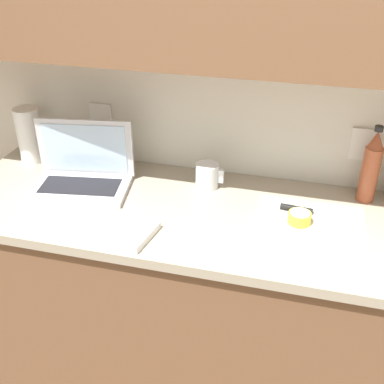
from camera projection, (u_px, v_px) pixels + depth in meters
name	position (u px, v px, depth m)	size (l,w,h in m)	color
wall_back	(318.00, 17.00, 1.48)	(5.20, 0.38, 2.60)	silver
counter_unit	(283.00, 324.00, 1.83)	(2.43, 0.61, 0.94)	brown
laptop	(82.00, 172.00, 1.80)	(0.39, 0.28, 0.24)	silver
cutting_board	(309.00, 222.00, 1.60)	(0.36, 0.26, 0.01)	silver
knife	(305.00, 211.00, 1.64)	(0.25, 0.05, 0.02)	silver
lemon_half_cut	(299.00, 217.00, 1.58)	(0.08, 0.08, 0.04)	yellow
bottle_oil_tall	(371.00, 167.00, 1.67)	(0.06, 0.06, 0.29)	#A34C2D
measuring_cup	(207.00, 176.00, 1.79)	(0.11, 0.09, 0.09)	silver
paper_towel_roll	(30.00, 135.00, 1.95)	(0.10, 0.10, 0.23)	white
dish_towel	(119.00, 229.00, 1.55)	(0.22, 0.16, 0.02)	white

